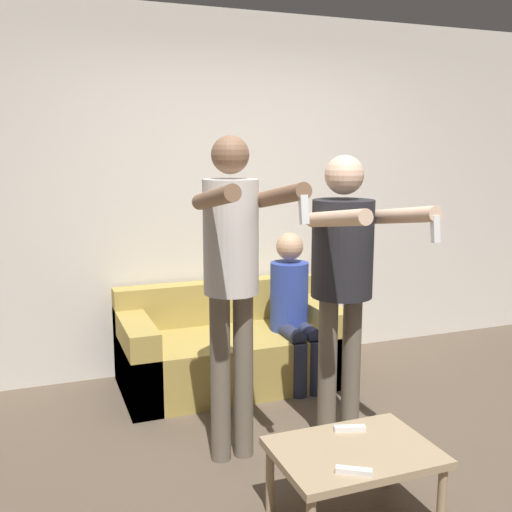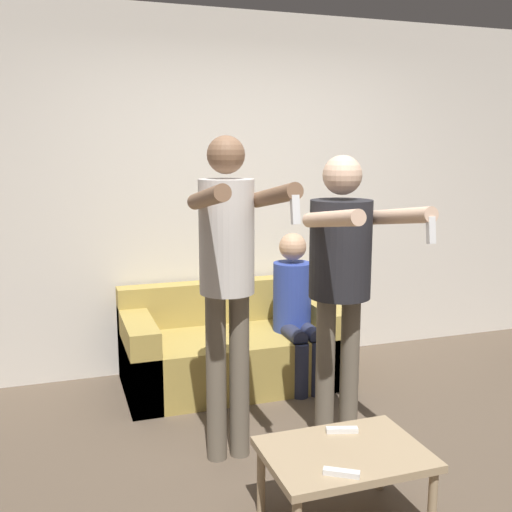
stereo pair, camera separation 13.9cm
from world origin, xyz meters
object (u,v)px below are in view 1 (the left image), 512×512
object	(u,v)px
coffee_table	(354,458)
person_standing_right	(344,264)
person_seated	(293,305)
couch	(230,349)
person_standing_left	(232,265)
remote_far	(350,428)
remote_near	(354,471)

from	to	relation	value
coffee_table	person_standing_right	bearing A→B (deg)	65.39
person_seated	coffee_table	distance (m)	1.72
couch	person_seated	bearing A→B (deg)	-20.98
person_standing_left	person_seated	size ratio (longest dim) A/B	1.60
person_standing_right	person_standing_left	bearing A→B (deg)	-179.86
couch	coffee_table	distance (m)	1.81
coffee_table	remote_far	bearing A→B (deg)	67.24
remote_far	person_standing_left	bearing A→B (deg)	122.95
remote_near	remote_far	world-z (taller)	same
coffee_table	person_seated	bearing A→B (deg)	75.07
couch	person_standing_left	distance (m)	1.39
person_standing_right	remote_far	distance (m)	0.94
couch	remote_far	size ratio (longest dim) A/B	10.18
remote_near	remote_far	xyz separation A→B (m)	(0.17, 0.34, 0.00)
person_standing_left	remote_far	world-z (taller)	person_standing_left
remote_far	remote_near	bearing A→B (deg)	-117.03
person_standing_left	coffee_table	bearing A→B (deg)	-67.05
remote_far	coffee_table	bearing A→B (deg)	-112.76
couch	remote_near	xyz separation A→B (m)	(-0.12, -1.99, 0.13)
coffee_table	remote_far	world-z (taller)	remote_far
person_standing_left	person_seated	distance (m)	1.28
person_standing_right	coffee_table	distance (m)	1.10
coffee_table	couch	bearing A→B (deg)	89.58
person_seated	remote_near	world-z (taller)	person_seated
person_standing_right	remote_far	world-z (taller)	person_standing_right
coffee_table	remote_far	xyz separation A→B (m)	(0.07, 0.16, 0.06)
remote_far	person_seated	bearing A→B (deg)	75.94
person_standing_left	person_standing_right	world-z (taller)	person_standing_left
remote_near	coffee_table	bearing A→B (deg)	59.53
person_standing_left	coffee_table	xyz separation A→B (m)	(0.32, -0.75, -0.77)
couch	person_standing_right	distance (m)	1.37
couch	person_standing_right	size ratio (longest dim) A/B	0.95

